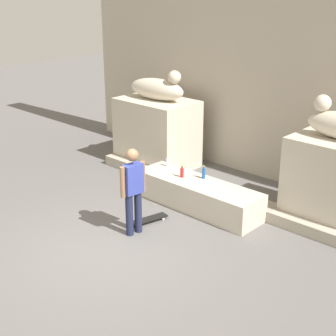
{
  "coord_description": "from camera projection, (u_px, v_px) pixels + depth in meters",
  "views": [
    {
      "loc": [
        5.99,
        -4.94,
        4.43
      ],
      "look_at": [
        -0.06,
        1.5,
        1.1
      ],
      "focal_mm": 52.9,
      "sensor_mm": 36.0,
      "label": 1
    }
  ],
  "objects": [
    {
      "name": "ledge_block",
      "position": [
        198.0,
        195.0,
        10.27
      ],
      "size": [
        2.85,
        0.83,
        0.58
      ],
      "primitive_type": "cube",
      "color": "beige",
      "rests_on": "ground_plane"
    },
    {
      "name": "facade_wall",
      "position": [
        277.0,
        44.0,
        11.1
      ],
      "size": [
        11.53,
        0.6,
        6.26
      ],
      "primitive_type": "cube",
      "color": "#BAAF9D",
      "rests_on": "ground_plane"
    },
    {
      "name": "bottle_red",
      "position": [
        182.0,
        172.0,
        10.37
      ],
      "size": [
        0.07,
        0.07,
        0.26
      ],
      "color": "red",
      "rests_on": "ledge_block"
    },
    {
      "name": "skateboard",
      "position": [
        148.0,
        219.0,
        9.71
      ],
      "size": [
        0.37,
        0.82,
        0.08
      ],
      "rotation": [
        0.0,
        0.0,
        4.49
      ],
      "color": "black",
      "rests_on": "ground_plane"
    },
    {
      "name": "stair_step",
      "position": [
        216.0,
        193.0,
        10.76
      ],
      "size": [
        6.85,
        0.5,
        0.23
      ],
      "primitive_type": "cube",
      "color": "#A9A08F",
      "rests_on": "ground_plane"
    },
    {
      "name": "pedestal_left",
      "position": [
        157.0,
        133.0,
        12.54
      ],
      "size": [
        1.94,
        1.31,
        1.7
      ],
      "primitive_type": "cube",
      "color": "beige",
      "rests_on": "ground_plane"
    },
    {
      "name": "ground_plane",
      "position": [
        112.0,
        248.0,
        8.77
      ],
      "size": [
        40.0,
        40.0,
        0.0
      ],
      "primitive_type": "plane",
      "color": "#605E5B"
    },
    {
      "name": "statue_reclining_left",
      "position": [
        158.0,
        88.0,
        12.11
      ],
      "size": [
        1.64,
        0.68,
        0.78
      ],
      "rotation": [
        0.0,
        0.0,
        0.08
      ],
      "color": "beige",
      "rests_on": "pedestal_left"
    },
    {
      "name": "bottle_clear",
      "position": [
        167.0,
        162.0,
        10.99
      ],
      "size": [
        0.06,
        0.06,
        0.26
      ],
      "color": "silver",
      "rests_on": "ledge_block"
    },
    {
      "name": "bottle_blue",
      "position": [
        204.0,
        173.0,
        10.3
      ],
      "size": [
        0.07,
        0.07,
        0.28
      ],
      "color": "#194C99",
      "rests_on": "ledge_block"
    },
    {
      "name": "skater",
      "position": [
        133.0,
        188.0,
        8.99
      ],
      "size": [
        0.24,
        0.54,
        1.67
      ],
      "rotation": [
        0.0,
        0.0,
        4.59
      ],
      "color": "#1E233F",
      "rests_on": "ground_plane"
    }
  ]
}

